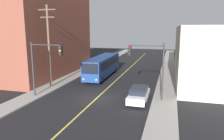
# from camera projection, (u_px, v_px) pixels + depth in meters

# --- Properties ---
(ground_plane) EXTENTS (120.00, 120.00, 0.00)m
(ground_plane) POSITION_uv_depth(u_px,v_px,m) (97.00, 98.00, 23.79)
(ground_plane) COLOR black
(sidewalk_left) EXTENTS (2.50, 90.00, 0.15)m
(sidewalk_left) POSITION_uv_depth(u_px,v_px,m) (75.00, 75.00, 35.13)
(sidewalk_left) COLOR gray
(sidewalk_left) RESTS_ON ground
(sidewalk_right) EXTENTS (2.50, 90.00, 0.15)m
(sidewalk_right) POSITION_uv_depth(u_px,v_px,m) (167.00, 81.00, 31.35)
(sidewalk_right) COLOR gray
(sidewalk_right) RESTS_ON ground
(lane_stripe_center) EXTENTS (0.16, 60.00, 0.01)m
(lane_stripe_center) POSITION_uv_depth(u_px,v_px,m) (125.00, 72.00, 37.99)
(lane_stripe_center) COLOR #D8CC4C
(lane_stripe_center) RESTS_ON ground
(building_left_brick) EXTENTS (10.00, 20.29, 13.76)m
(building_left_brick) POSITION_uv_depth(u_px,v_px,m) (39.00, 33.00, 35.58)
(building_left_brick) COLOR brown
(building_left_brick) RESTS_ON ground
(building_right_warehouse) EXTENTS (12.00, 27.18, 7.91)m
(building_right_warehouse) POSITION_uv_depth(u_px,v_px,m) (216.00, 52.00, 33.72)
(building_right_warehouse) COLOR beige
(building_right_warehouse) RESTS_ON ground
(city_bus) EXTENTS (2.79, 12.20, 3.20)m
(city_bus) POSITION_uv_depth(u_px,v_px,m) (103.00, 65.00, 34.23)
(city_bus) COLOR navy
(city_bus) RESTS_ON ground
(parked_car_white) EXTENTS (1.89, 4.43, 1.62)m
(parked_car_white) POSITION_uv_depth(u_px,v_px,m) (139.00, 94.00, 22.39)
(parked_car_white) COLOR silver
(parked_car_white) RESTS_ON ground
(utility_pole_near) EXTENTS (2.40, 0.28, 10.27)m
(utility_pole_near) POSITION_uv_depth(u_px,v_px,m) (49.00, 43.00, 27.04)
(utility_pole_near) COLOR brown
(utility_pole_near) RESTS_ON sidewalk_left
(traffic_signal_left_corner) EXTENTS (3.75, 0.48, 6.00)m
(traffic_signal_left_corner) POSITION_uv_depth(u_px,v_px,m) (45.00, 59.00, 23.21)
(traffic_signal_left_corner) COLOR #2D2D33
(traffic_signal_left_corner) RESTS_ON sidewalk_left
(traffic_signal_right_corner) EXTENTS (3.75, 0.48, 6.00)m
(traffic_signal_right_corner) POSITION_uv_depth(u_px,v_px,m) (148.00, 61.00, 22.31)
(traffic_signal_right_corner) COLOR #2D2D33
(traffic_signal_right_corner) RESTS_ON sidewalk_right
(fire_hydrant) EXTENTS (0.44, 0.26, 0.84)m
(fire_hydrant) POSITION_uv_depth(u_px,v_px,m) (162.00, 90.00, 25.14)
(fire_hydrant) COLOR red
(fire_hydrant) RESTS_ON sidewalk_right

